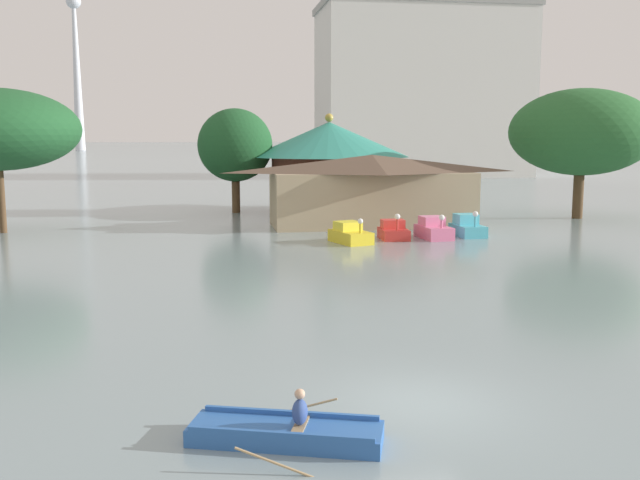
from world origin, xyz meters
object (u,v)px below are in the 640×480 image
(distant_broadcast_tower, at_px, (75,29))
(shoreline_tree_mid, at_px, (235,145))
(pedal_boat_red, at_px, (393,231))
(pedal_boat_cyan, at_px, (467,227))
(green_roof_pavilion, at_px, (329,160))
(pedal_boat_pink, at_px, (433,230))
(background_building_block, at_px, (422,91))
(shoreline_tree_right, at_px, (581,132))
(pedal_boat_yellow, at_px, (350,234))
(boathouse, at_px, (372,189))
(rowboat_with_rower, at_px, (286,432))

(distant_broadcast_tower, bearing_deg, shoreline_tree_mid, -78.29)
(pedal_boat_red, height_order, pedal_boat_cyan, pedal_boat_cyan)
(green_roof_pavilion, bearing_deg, pedal_boat_pink, -77.86)
(pedal_boat_pink, bearing_deg, background_building_block, 158.28)
(pedal_boat_pink, bearing_deg, shoreline_tree_right, 116.15)
(pedal_boat_yellow, distance_m, distant_broadcast_tower, 331.98)
(pedal_boat_pink, distance_m, background_building_block, 73.78)
(pedal_boat_pink, relative_size, green_roof_pavilion, 0.22)
(pedal_boat_cyan, distance_m, distant_broadcast_tower, 332.08)
(pedal_boat_pink, xyz_separation_m, distant_broadcast_tower, (-73.98, 318.87, 56.43))
(boathouse, bearing_deg, pedal_boat_cyan, -52.24)
(pedal_boat_yellow, relative_size, shoreline_tree_right, 0.29)
(pedal_boat_yellow, xyz_separation_m, shoreline_tree_mid, (-5.97, 18.33, 5.06))
(pedal_boat_yellow, bearing_deg, pedal_boat_cyan, 84.26)
(shoreline_tree_mid, relative_size, shoreline_tree_right, 0.79)
(rowboat_with_rower, distance_m, boathouse, 36.48)
(pedal_boat_red, xyz_separation_m, pedal_boat_pink, (2.54, -0.08, 0.06))
(boathouse, distance_m, shoreline_tree_mid, 14.18)
(shoreline_tree_mid, distance_m, distant_broadcast_tower, 312.24)
(pedal_boat_pink, bearing_deg, pedal_boat_cyan, 100.10)
(pedal_boat_yellow, bearing_deg, shoreline_tree_mid, -179.72)
(pedal_boat_red, relative_size, boathouse, 0.16)
(rowboat_with_rower, bearing_deg, green_roof_pavilion, -82.87)
(shoreline_tree_right, xyz_separation_m, distant_broadcast_tower, (-88.49, 310.01, 50.37))
(pedal_boat_cyan, bearing_deg, shoreline_tree_mid, -143.08)
(pedal_boat_yellow, bearing_deg, rowboat_with_rower, -31.96)
(pedal_boat_pink, bearing_deg, boathouse, -166.47)
(background_building_block, bearing_deg, pedal_boat_red, -108.37)
(pedal_boat_pink, height_order, shoreline_tree_right, shoreline_tree_right)
(boathouse, bearing_deg, shoreline_tree_right, 6.75)
(pedal_boat_cyan, bearing_deg, green_roof_pavilion, -162.45)
(pedal_boat_cyan, height_order, background_building_block, background_building_block)
(pedal_boat_red, height_order, distant_broadcast_tower, distant_broadcast_tower)
(pedal_boat_yellow, xyz_separation_m, shoreline_tree_right, (20.00, 9.88, 6.10))
(rowboat_with_rower, relative_size, boathouse, 0.27)
(pedal_boat_pink, bearing_deg, shoreline_tree_mid, -151.76)
(green_roof_pavilion, xyz_separation_m, background_building_block, (24.22, 52.68, 9.16))
(pedal_boat_red, bearing_deg, boathouse, -179.37)
(pedal_boat_cyan, xyz_separation_m, distant_broadcast_tower, (-76.44, 318.20, 56.42))
(shoreline_tree_right, bearing_deg, rowboat_with_rower, -125.99)
(pedal_boat_yellow, bearing_deg, shoreline_tree_right, 98.53)
(rowboat_with_rower, height_order, distant_broadcast_tower, distant_broadcast_tower)
(rowboat_with_rower, bearing_deg, boathouse, -87.92)
(pedal_boat_pink, distance_m, shoreline_tree_mid, 21.36)
(pedal_boat_pink, bearing_deg, distant_broadcast_tower, -172.21)
(rowboat_with_rower, height_order, pedal_boat_pink, pedal_boat_pink)
(pedal_boat_yellow, height_order, distant_broadcast_tower, distant_broadcast_tower)
(rowboat_with_rower, relative_size, shoreline_tree_mid, 0.48)
(rowboat_with_rower, relative_size, pedal_boat_pink, 1.42)
(pedal_boat_red, bearing_deg, green_roof_pavilion, -173.92)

